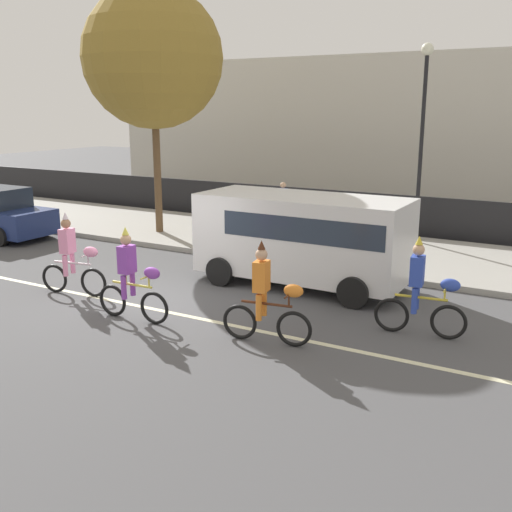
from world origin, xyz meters
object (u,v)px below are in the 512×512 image
(parade_cyclist_pink, at_px, (73,259))
(parked_van_white, at_px, (305,234))
(parade_cyclist_purple, at_px, (132,280))
(parade_cyclist_orange, at_px, (267,299))
(pedestrian_onlooker, at_px, (283,205))
(street_lamp_post, at_px, (423,115))
(parade_cyclist_cobalt, at_px, (422,293))

(parade_cyclist_pink, xyz_separation_m, parked_van_white, (4.29, 3.27, 0.44))
(parade_cyclist_purple, relative_size, parade_cyclist_orange, 1.00)
(parade_cyclist_pink, height_order, parade_cyclist_orange, same)
(parade_cyclist_pink, relative_size, pedestrian_onlooker, 1.19)
(parade_cyclist_pink, bearing_deg, parade_cyclist_orange, -3.98)
(parade_cyclist_purple, bearing_deg, parade_cyclist_orange, 5.32)
(parade_cyclist_purple, height_order, street_lamp_post, street_lamp_post)
(parade_cyclist_orange, bearing_deg, pedestrian_onlooker, 115.54)
(parade_cyclist_purple, xyz_separation_m, parade_cyclist_cobalt, (5.26, 2.02, 0.00))
(parked_van_white, relative_size, pedestrian_onlooker, 3.09)
(parade_cyclist_pink, bearing_deg, pedestrian_onlooker, 82.88)
(parade_cyclist_pink, distance_m, pedestrian_onlooker, 8.49)
(parade_cyclist_orange, height_order, street_lamp_post, street_lamp_post)
(parked_van_white, xyz_separation_m, street_lamp_post, (1.18, 5.55, 2.71))
(parade_cyclist_pink, xyz_separation_m, parade_cyclist_cobalt, (7.59, 1.39, 0.00))
(pedestrian_onlooker, bearing_deg, street_lamp_post, 5.19)
(parade_cyclist_pink, relative_size, street_lamp_post, 0.33)
(pedestrian_onlooker, bearing_deg, parade_cyclist_purple, -82.01)
(parade_cyclist_pink, bearing_deg, parade_cyclist_purple, -15.36)
(parade_cyclist_purple, xyz_separation_m, parade_cyclist_orange, (2.93, 0.27, 0.00))
(parade_cyclist_purple, xyz_separation_m, pedestrian_onlooker, (-1.27, 9.06, 0.17))
(parade_cyclist_cobalt, distance_m, parked_van_white, 3.82)
(pedestrian_onlooker, bearing_deg, parked_van_white, -57.85)
(parade_cyclist_pink, distance_m, street_lamp_post, 10.85)
(parade_cyclist_orange, bearing_deg, parade_cyclist_purple, -174.68)
(parade_cyclist_pink, height_order, parade_cyclist_cobalt, same)
(parade_cyclist_purple, distance_m, street_lamp_post, 10.46)
(parade_cyclist_purple, bearing_deg, pedestrian_onlooker, 97.99)
(parade_cyclist_purple, xyz_separation_m, street_lamp_post, (3.15, 9.47, 3.15))
(parade_cyclist_pink, xyz_separation_m, street_lamp_post, (5.47, 8.83, 3.15))
(parade_cyclist_orange, xyz_separation_m, parked_van_white, (-0.96, 3.64, 0.44))
(parade_cyclist_orange, relative_size, parade_cyclist_cobalt, 1.00)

